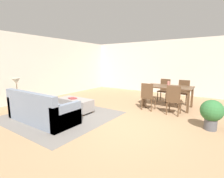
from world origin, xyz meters
TOP-DOWN VIEW (x-y plane):
  - ground_plane at (0.00, 0.00)m, footprint 10.80×10.80m
  - wall_back at (0.00, 5.00)m, footprint 9.00×0.12m
  - wall_left at (-4.50, 0.50)m, footprint 0.12×11.00m
  - area_rug at (-1.88, -0.42)m, footprint 3.00×2.80m
  - couch at (-1.93, -1.02)m, footprint 2.11×0.86m
  - ottoman_table at (-1.82, 0.14)m, footprint 1.19×0.52m
  - side_table at (-3.29, -0.96)m, footprint 0.40×0.40m
  - table_lamp at (-3.29, -0.96)m, footprint 0.26×0.26m
  - dining_table at (0.52, 2.40)m, footprint 1.61×0.92m
  - dining_chair_near_left at (0.09, 1.60)m, footprint 0.41×0.41m
  - dining_chair_near_right at (0.93, 1.55)m, footprint 0.41×0.41m
  - dining_chair_far_left at (0.15, 3.21)m, footprint 0.42×0.42m
  - dining_chair_far_right at (0.89, 3.19)m, footprint 0.41×0.41m
  - vase_centerpiece at (0.53, 2.38)m, footprint 0.08×0.08m
  - book_on_ottoman at (-1.88, 0.07)m, footprint 0.30×0.26m
  - potted_plant at (1.95, 0.92)m, footprint 0.51×0.51m

SIDE VIEW (x-z plane):
  - ground_plane at x=0.00m, z-range 0.00..0.00m
  - area_rug at x=-1.88m, z-range 0.00..0.01m
  - ottoman_table at x=-1.82m, z-range 0.03..0.46m
  - couch at x=-1.93m, z-range -0.14..0.72m
  - potted_plant at x=1.95m, z-range 0.07..0.80m
  - book_on_ottoman at x=-1.88m, z-range 0.43..0.46m
  - side_table at x=-3.29m, z-range 0.17..0.75m
  - dining_chair_near_left at x=0.09m, z-range 0.06..0.98m
  - dining_chair_near_right at x=0.93m, z-range 0.06..0.98m
  - dining_chair_far_left at x=0.15m, z-range 0.06..0.98m
  - dining_chair_far_right at x=0.89m, z-range 0.06..0.98m
  - dining_table at x=0.52m, z-range 0.29..1.05m
  - vase_centerpiece at x=0.53m, z-range 0.76..0.94m
  - table_lamp at x=-3.29m, z-range 0.73..1.26m
  - wall_back at x=0.00m, z-range 0.00..2.70m
  - wall_left at x=-4.50m, z-range 0.00..2.70m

